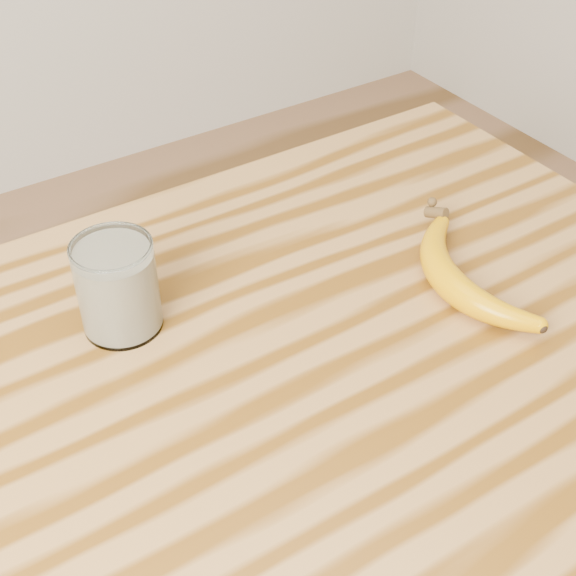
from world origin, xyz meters
TOP-DOWN VIEW (x-y plane):
  - table at (0.00, 0.00)m, footprint 1.20×0.80m
  - smoothie_glass at (-0.04, 0.18)m, footprint 0.09×0.09m
  - banana at (0.29, 0.03)m, footprint 0.17×0.32m

SIDE VIEW (x-z plane):
  - table at x=0.00m, z-range 0.32..1.22m
  - banana at x=0.29m, z-range 0.90..0.94m
  - smoothie_glass at x=-0.04m, z-range 0.90..1.01m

